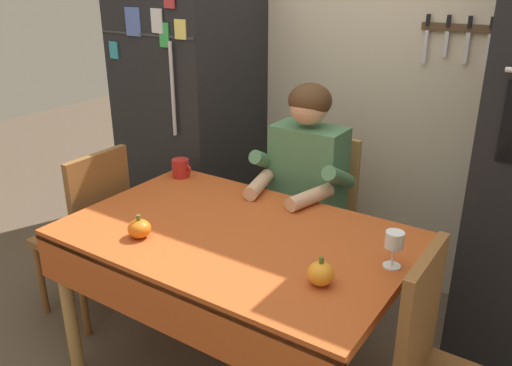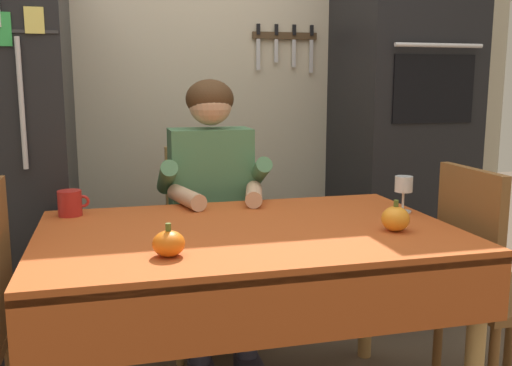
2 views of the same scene
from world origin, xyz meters
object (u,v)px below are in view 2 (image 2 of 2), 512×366
(wine_glass, at_px, (404,187))
(pumpkin_large, at_px, (395,219))
(chair_behind_person, at_px, (207,235))
(pumpkin_medium, at_px, (169,243))
(coffee_mug, at_px, (70,203))
(dining_table, at_px, (249,254))
(chair_right_side, at_px, (489,279))
(seated_person, at_px, (213,197))
(wall_oven, at_px, (401,117))

(wine_glass, xyz_separation_m, pumpkin_large, (-0.16, -0.25, -0.06))
(chair_behind_person, relative_size, pumpkin_large, 8.80)
(chair_behind_person, height_order, pumpkin_medium, chair_behind_person)
(coffee_mug, distance_m, wine_glass, 1.26)
(dining_table, height_order, chair_right_side, chair_right_side)
(dining_table, bearing_deg, seated_person, 91.39)
(dining_table, relative_size, chair_behind_person, 1.51)
(dining_table, height_order, pumpkin_medium, pumpkin_medium)
(coffee_mug, height_order, pumpkin_medium, pumpkin_medium)
(wine_glass, bearing_deg, pumpkin_medium, -159.70)
(dining_table, distance_m, chair_right_side, 0.92)
(seated_person, height_order, wine_glass, seated_person)
(wall_oven, height_order, chair_right_side, wall_oven)
(wall_oven, bearing_deg, chair_right_side, -98.54)
(wall_oven, height_order, wine_glass, wall_oven)
(chair_behind_person, xyz_separation_m, coffee_mug, (-0.58, -0.42, 0.28))
(wall_oven, distance_m, seated_person, 1.15)
(wine_glass, bearing_deg, seated_person, 142.89)
(chair_behind_person, relative_size, chair_right_side, 1.00)
(dining_table, relative_size, pumpkin_medium, 14.44)
(wall_oven, xyz_separation_m, pumpkin_medium, (-1.34, -1.15, -0.27))
(wall_oven, bearing_deg, wine_glass, -117.23)
(dining_table, distance_m, chair_behind_person, 0.81)
(wall_oven, bearing_deg, seated_person, -163.32)
(pumpkin_large, distance_m, pumpkin_medium, 0.77)
(wine_glass, bearing_deg, wall_oven, 62.77)
(chair_behind_person, distance_m, coffee_mug, 0.77)
(pumpkin_large, relative_size, pumpkin_medium, 1.09)
(dining_table, distance_m, coffee_mug, 0.71)
(wall_oven, height_order, seated_person, wall_oven)
(chair_behind_person, distance_m, seated_person, 0.29)
(dining_table, relative_size, seated_person, 1.12)
(chair_right_side, relative_size, pumpkin_medium, 9.59)
(chair_right_side, bearing_deg, dining_table, 175.46)
(seated_person, height_order, pumpkin_large, seated_person)
(chair_right_side, relative_size, wine_glass, 6.65)
(wall_oven, distance_m, pumpkin_medium, 1.79)
(dining_table, height_order, pumpkin_large, pumpkin_large)
(chair_right_side, height_order, wine_glass, chair_right_side)
(chair_behind_person, height_order, chair_right_side, same)
(coffee_mug, bearing_deg, pumpkin_medium, -63.05)
(wall_oven, relative_size, pumpkin_large, 19.87)
(chair_right_side, bearing_deg, pumpkin_medium, -172.48)
(dining_table, height_order, coffee_mug, coffee_mug)
(coffee_mug, bearing_deg, chair_behind_person, 36.06)
(dining_table, xyz_separation_m, pumpkin_large, (0.47, -0.13, 0.13))
(seated_person, xyz_separation_m, wine_glass, (0.65, -0.49, 0.10))
(dining_table, height_order, wine_glass, wine_glass)
(seated_person, bearing_deg, coffee_mug, -158.03)
(dining_table, xyz_separation_m, pumpkin_medium, (-0.29, -0.23, 0.12))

